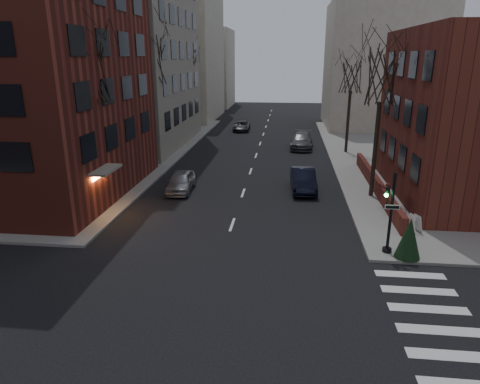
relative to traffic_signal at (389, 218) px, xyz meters
The scene contains 21 objects.
ground 12.15m from the traffic_signal, 131.43° to the right, with size 160.00×160.00×0.00m, color black.
building_left_brick 25.61m from the traffic_signal, 162.24° to the left, with size 15.00×15.00×18.00m, color maroon.
building_left_tan 37.33m from the traffic_signal, 134.92° to the left, with size 18.00×18.00×28.00m, color gray.
low_wall_right 10.18m from the traffic_signal, 82.24° to the left, with size 0.35×16.00×1.00m, color #5C261A.
building_distant_la 51.89m from the traffic_signal, 116.50° to the left, with size 14.00×16.00×18.00m, color beige.
building_distant_ra 42.05m from the traffic_signal, 80.23° to the left, with size 14.00×14.00×16.00m, color beige.
building_distant_lb 66.59m from the traffic_signal, 108.38° to the left, with size 10.00×12.00×14.00m, color beige.
traffic_signal is the anchor object (origin of this frame).
tree_left_a 18.66m from the traffic_signal, 163.35° to the left, with size 4.18×4.18×10.26m.
tree_left_b 24.87m from the traffic_signal, 134.54° to the left, with size 4.40×4.40×10.80m.
tree_left_c 35.76m from the traffic_signal, 118.36° to the left, with size 3.96×3.96×9.72m.
tree_right_a 10.92m from the traffic_signal, 84.53° to the left, with size 3.96×3.96×9.72m.
tree_right_b 23.71m from the traffic_signal, 87.85° to the left, with size 3.74×3.74×9.18m.
streetlamp_near 20.86m from the traffic_signal, 141.13° to the left, with size 0.36×0.36×6.28m.
streetlamp_far 36.81m from the traffic_signal, 116.06° to the left, with size 0.36×0.36×6.28m.
parked_sedan 10.82m from the traffic_signal, 110.24° to the left, with size 1.66×4.75×1.57m, color black.
car_lane_silver 15.35m from the traffic_signal, 144.22° to the left, with size 1.69×4.19×1.43m, color #96979B.
car_lane_gray 25.30m from the traffic_signal, 97.85° to the left, with size 2.22×5.46×1.58m, color #434349.
car_lane_far 36.97m from the traffic_signal, 107.18° to the left, with size 2.03×4.40×1.22m, color #3C3C41.
sandwich_board 3.69m from the traffic_signal, 53.58° to the left, with size 0.43×0.60×0.97m, color white.
evergreen_shrub 1.27m from the traffic_signal, 29.30° to the right, with size 1.19×1.19×1.98m, color black.
Camera 1 is at (3.00, -10.66, 9.26)m, focal length 32.00 mm.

